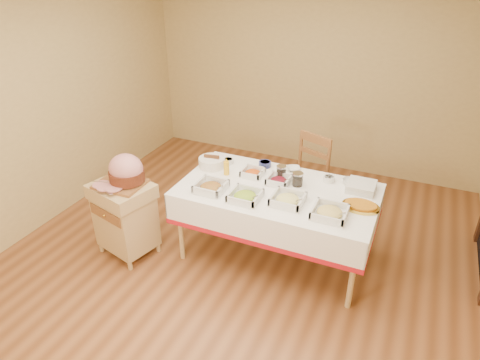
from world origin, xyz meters
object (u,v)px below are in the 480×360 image
at_px(dining_table, 277,204).
at_px(bread_basket, 212,162).
at_px(preserve_jar_left, 281,172).
at_px(preserve_jar_right, 298,180).
at_px(ham_on_board, 125,172).
at_px(plate_stack, 361,187).
at_px(dining_chair, 305,178).
at_px(brass_platter, 361,206).
at_px(mustard_bottle, 226,167).
at_px(butcher_cart, 125,215).

xyz_separation_m(dining_table, bread_basket, (-0.77, 0.17, 0.21)).
distance_m(preserve_jar_left, preserve_jar_right, 0.21).
bearing_deg(ham_on_board, plate_stack, 21.54).
height_order(preserve_jar_left, preserve_jar_right, preserve_jar_right).
bearing_deg(preserve_jar_right, dining_chair, 98.51).
distance_m(ham_on_board, preserve_jar_right, 1.60).
bearing_deg(brass_platter, plate_stack, 99.37).
relative_size(dining_table, mustard_bottle, 10.54).
xyz_separation_m(preserve_jar_right, mustard_bottle, (-0.70, -0.07, 0.02)).
bearing_deg(plate_stack, preserve_jar_right, -164.99).
relative_size(preserve_jar_left, bread_basket, 0.46).
height_order(dining_table, plate_stack, plate_stack).
distance_m(ham_on_board, bread_basket, 0.87).
bearing_deg(plate_stack, preserve_jar_left, -175.21).
relative_size(ham_on_board, preserve_jar_right, 3.52).
bearing_deg(butcher_cart, bread_basket, 49.96).
height_order(preserve_jar_left, plate_stack, preserve_jar_left).
height_order(mustard_bottle, bread_basket, mustard_bottle).
relative_size(dining_chair, mustard_bottle, 5.65).
height_order(dining_table, bread_basket, bread_basket).
bearing_deg(butcher_cart, mustard_bottle, 37.35).
xyz_separation_m(dining_table, dining_chair, (0.05, 0.77, -0.10)).
bearing_deg(ham_on_board, dining_chair, 43.01).
height_order(dining_table, preserve_jar_left, preserve_jar_left).
bearing_deg(plate_stack, brass_platter, -80.63).
relative_size(butcher_cart, ham_on_board, 1.67).
bearing_deg(butcher_cart, preserve_jar_left, 30.39).
xyz_separation_m(butcher_cart, preserve_jar_right, (1.51, 0.69, 0.38)).
distance_m(dining_table, bread_basket, 0.81).
relative_size(bread_basket, brass_platter, 0.84).
relative_size(dining_chair, bread_basket, 3.65).
distance_m(bread_basket, brass_platter, 1.54).
xyz_separation_m(dining_table, brass_platter, (0.76, -0.02, 0.18)).
relative_size(butcher_cart, mustard_bottle, 4.45).
xyz_separation_m(butcher_cart, preserve_jar_left, (1.32, 0.77, 0.38)).
bearing_deg(preserve_jar_left, ham_on_board, -149.91).
bearing_deg(preserve_jar_left, preserve_jar_right, -24.50).
height_order(bread_basket, plate_stack, bread_basket).
relative_size(dining_chair, plate_stack, 3.90).
xyz_separation_m(ham_on_board, mustard_bottle, (0.76, 0.58, -0.06)).
bearing_deg(preserve_jar_left, butcher_cart, -149.61).
distance_m(dining_table, preserve_jar_right, 0.30).
bearing_deg(preserve_jar_right, brass_platter, -14.77).
xyz_separation_m(dining_table, mustard_bottle, (-0.56, 0.07, 0.24)).
bearing_deg(preserve_jar_right, bread_basket, 178.44).
relative_size(butcher_cart, dining_chair, 0.79).
height_order(mustard_bottle, plate_stack, mustard_bottle).
xyz_separation_m(preserve_jar_left, preserve_jar_right, (0.19, -0.09, 0.00)).
bearing_deg(bread_basket, preserve_jar_right, -1.56).
relative_size(ham_on_board, brass_platter, 1.44).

